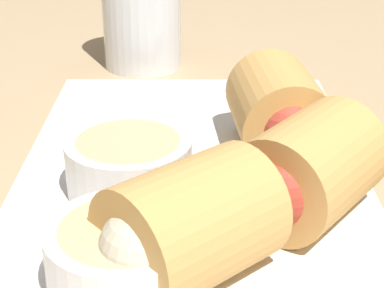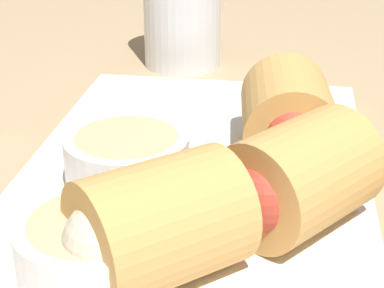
{
  "view_description": "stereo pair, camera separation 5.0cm",
  "coord_description": "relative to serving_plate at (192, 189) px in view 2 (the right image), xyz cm",
  "views": [
    {
      "loc": [
        -36.18,
        2.53,
        22.27
      ],
      "look_at": [
        -2.36,
        2.65,
        5.82
      ],
      "focal_mm": 60.0,
      "sensor_mm": 36.0,
      "label": 1
    },
    {
      "loc": [
        -35.79,
        -2.46,
        22.27
      ],
      "look_at": [
        -2.36,
        2.65,
        5.82
      ],
      "focal_mm": 60.0,
      "sensor_mm": 36.0,
      "label": 2
    }
  ],
  "objects": [
    {
      "name": "table_surface",
      "position": [
        2.36,
        -2.65,
        -1.76
      ],
      "size": [
        180.0,
        140.0,
        2.0
      ],
      "color": "tan",
      "rests_on": "ground"
    },
    {
      "name": "serving_plate",
      "position": [
        0.0,
        0.0,
        0.0
      ],
      "size": [
        34.44,
        21.24,
        1.5
      ],
      "color": "white",
      "rests_on": "table_surface"
    },
    {
      "name": "roll_front_left",
      "position": [
        -9.8,
        0.39,
        3.64
      ],
      "size": [
        9.08,
        9.22,
        5.81
      ],
      "color": "#DBA356",
      "rests_on": "serving_plate"
    },
    {
      "name": "roll_front_right",
      "position": [
        3.42,
        -5.54,
        3.64
      ],
      "size": [
        8.43,
        6.45,
        5.81
      ],
      "color": "#DBA356",
      "rests_on": "serving_plate"
    },
    {
      "name": "roll_back_left",
      "position": [
        -4.5,
        -5.92,
        3.64
      ],
      "size": [
        9.23,
        9.0,
        5.81
      ],
      "color": "#DBA356",
      "rests_on": "serving_plate"
    },
    {
      "name": "dipping_bowl_near",
      "position": [
        -1.34,
        3.6,
        2.48
      ],
      "size": [
        7.24,
        7.24,
        3.2
      ],
      "color": "white",
      "rests_on": "serving_plate"
    },
    {
      "name": "dipping_bowl_far",
      "position": [
        -10.24,
        2.9,
        2.48
      ],
      "size": [
        7.24,
        7.24,
        3.2
      ],
      "color": "white",
      "rests_on": "serving_plate"
    }
  ]
}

